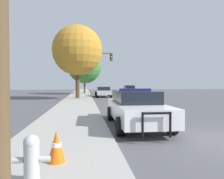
{
  "coord_description": "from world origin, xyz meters",
  "views": [
    {
      "loc": [
        -4.46,
        -5.98,
        1.75
      ],
      "look_at": [
        -0.96,
        21.85,
        0.94
      ],
      "focal_mm": 35.0,
      "sensor_mm": 36.0,
      "label": 1
    }
  ],
  "objects_px": {
    "fire_hydrant": "(31,157)",
    "tree_sidewalk_mid": "(77,50)",
    "tree_sidewalk_far": "(85,67)",
    "traffic_light": "(91,65)",
    "car_background_oncoming": "(129,89)",
    "police_car": "(136,107)",
    "car_background_midblock": "(103,91)",
    "traffic_cone": "(56,146)"
  },
  "relations": [
    {
      "from": "car_background_oncoming",
      "to": "tree_sidewalk_far",
      "type": "bearing_deg",
      "value": 0.14
    },
    {
      "from": "fire_hydrant",
      "to": "tree_sidewalk_mid",
      "type": "height_order",
      "value": "tree_sidewalk_mid"
    },
    {
      "from": "tree_sidewalk_mid",
      "to": "traffic_light",
      "type": "bearing_deg",
      "value": 58.6
    },
    {
      "from": "car_background_midblock",
      "to": "car_background_oncoming",
      "type": "xyz_separation_m",
      "value": [
        4.9,
        7.32,
        0.04
      ]
    },
    {
      "from": "police_car",
      "to": "car_background_oncoming",
      "type": "relative_size",
      "value": 1.26
    },
    {
      "from": "fire_hydrant",
      "to": "car_background_midblock",
      "type": "distance_m",
      "value": 24.12
    },
    {
      "from": "tree_sidewalk_far",
      "to": "police_car",
      "type": "bearing_deg",
      "value": -85.51
    },
    {
      "from": "tree_sidewalk_far",
      "to": "car_background_oncoming",
      "type": "bearing_deg",
      "value": -2.09
    },
    {
      "from": "tree_sidewalk_far",
      "to": "fire_hydrant",
      "type": "bearing_deg",
      "value": -91.58
    },
    {
      "from": "fire_hydrant",
      "to": "traffic_light",
      "type": "relative_size",
      "value": 0.14
    },
    {
      "from": "police_car",
      "to": "fire_hydrant",
      "type": "bearing_deg",
      "value": 60.15
    },
    {
      "from": "fire_hydrant",
      "to": "car_background_oncoming",
      "type": "height_order",
      "value": "car_background_oncoming"
    },
    {
      "from": "car_background_oncoming",
      "to": "traffic_cone",
      "type": "height_order",
      "value": "car_background_oncoming"
    },
    {
      "from": "traffic_light",
      "to": "car_background_midblock",
      "type": "relative_size",
      "value": 1.32
    },
    {
      "from": "fire_hydrant",
      "to": "traffic_cone",
      "type": "xyz_separation_m",
      "value": [
        0.29,
        0.88,
        -0.09
      ]
    },
    {
      "from": "car_background_midblock",
      "to": "tree_sidewalk_far",
      "type": "bearing_deg",
      "value": 107.16
    },
    {
      "from": "tree_sidewalk_far",
      "to": "traffic_cone",
      "type": "distance_m",
      "value": 30.87
    },
    {
      "from": "car_background_midblock",
      "to": "tree_sidewalk_mid",
      "type": "bearing_deg",
      "value": -130.4
    },
    {
      "from": "tree_sidewalk_far",
      "to": "traffic_cone",
      "type": "xyz_separation_m",
      "value": [
        -0.58,
        -30.61,
        -3.92
      ]
    },
    {
      "from": "fire_hydrant",
      "to": "car_background_midblock",
      "type": "xyz_separation_m",
      "value": [
        3.2,
        23.91,
        0.16
      ]
    },
    {
      "from": "police_car",
      "to": "fire_hydrant",
      "type": "height_order",
      "value": "police_car"
    },
    {
      "from": "fire_hydrant",
      "to": "tree_sidewalk_mid",
      "type": "bearing_deg",
      "value": 89.69
    },
    {
      "from": "tree_sidewalk_mid",
      "to": "traffic_cone",
      "type": "bearing_deg",
      "value": -89.47
    },
    {
      "from": "traffic_light",
      "to": "fire_hydrant",
      "type": "bearing_deg",
      "value": -94.2
    },
    {
      "from": "police_car",
      "to": "traffic_light",
      "type": "relative_size",
      "value": 0.94
    },
    {
      "from": "fire_hydrant",
      "to": "traffic_light",
      "type": "xyz_separation_m",
      "value": [
        1.68,
        22.85,
        3.43
      ]
    },
    {
      "from": "traffic_cone",
      "to": "fire_hydrant",
      "type": "bearing_deg",
      "value": -107.96
    },
    {
      "from": "car_background_midblock",
      "to": "car_background_oncoming",
      "type": "distance_m",
      "value": 8.81
    },
    {
      "from": "tree_sidewalk_far",
      "to": "traffic_light",
      "type": "bearing_deg",
      "value": -84.64
    },
    {
      "from": "police_car",
      "to": "tree_sidewalk_far",
      "type": "distance_m",
      "value": 26.82
    },
    {
      "from": "tree_sidewalk_far",
      "to": "traffic_cone",
      "type": "bearing_deg",
      "value": -91.08
    },
    {
      "from": "tree_sidewalk_mid",
      "to": "car_background_oncoming",
      "type": "bearing_deg",
      "value": 53.86
    },
    {
      "from": "car_background_midblock",
      "to": "tree_sidewalk_mid",
      "type": "xyz_separation_m",
      "value": [
        -3.09,
        -3.63,
        4.59
      ]
    },
    {
      "from": "police_car",
      "to": "traffic_cone",
      "type": "bearing_deg",
      "value": 57.79
    },
    {
      "from": "car_background_midblock",
      "to": "traffic_cone",
      "type": "xyz_separation_m",
      "value": [
        -2.91,
        -23.02,
        -0.25
      ]
    },
    {
      "from": "traffic_light",
      "to": "tree_sidewalk_far",
      "type": "bearing_deg",
      "value": 95.36
    },
    {
      "from": "car_background_oncoming",
      "to": "tree_sidewalk_far",
      "type": "distance_m",
      "value": 8.1
    },
    {
      "from": "tree_sidewalk_mid",
      "to": "traffic_cone",
      "type": "relative_size",
      "value": 12.06
    },
    {
      "from": "police_car",
      "to": "tree_sidewalk_mid",
      "type": "distance_m",
      "value": 16.18
    },
    {
      "from": "car_background_midblock",
      "to": "tree_sidewalk_far",
      "type": "height_order",
      "value": "tree_sidewalk_far"
    },
    {
      "from": "traffic_cone",
      "to": "tree_sidewalk_far",
      "type": "bearing_deg",
      "value": 88.92
    },
    {
      "from": "traffic_light",
      "to": "tree_sidewalk_far",
      "type": "height_order",
      "value": "tree_sidewalk_far"
    }
  ]
}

